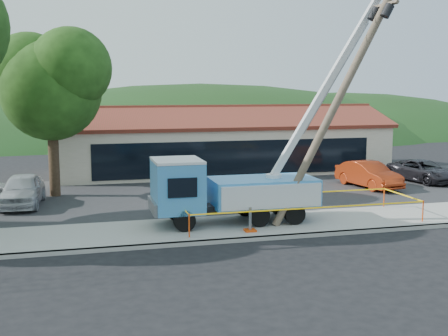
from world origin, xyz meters
TOP-DOWN VIEW (x-y plane):
  - ground at (0.00, 0.00)m, footprint 120.00×120.00m
  - curb at (0.00, 2.10)m, footprint 60.00×0.25m
  - sidewalk at (0.00, 4.00)m, footprint 60.00×4.00m
  - parking_lot at (0.00, 12.00)m, footprint 60.00×12.00m
  - strip_mall at (4.00, 19.98)m, footprint 22.50×8.53m
  - tree_lot at (-7.00, 13.00)m, footprint 6.30×5.60m
  - hill_west at (-15.00, 55.00)m, footprint 78.40×56.00m
  - hill_center at (10.00, 55.00)m, footprint 89.60×64.00m
  - hill_east at (30.00, 55.00)m, footprint 72.80×52.00m
  - utility_truck at (0.50, 4.63)m, footprint 10.43×3.76m
  - leaning_pole at (4.94, 3.62)m, footprint 5.40×1.89m
  - caution_tape at (3.39, 4.26)m, footprint 10.23×3.22m
  - car_silver at (-8.45, 10.73)m, footprint 2.12×4.68m
  - car_red at (10.55, 11.12)m, footprint 2.31×4.74m
  - car_dark at (14.79, 12.08)m, footprint 3.05×5.11m

SIDE VIEW (x-z plane):
  - ground at x=0.00m, z-range 0.00..0.00m
  - hill_west at x=-15.00m, z-range -14.00..14.00m
  - hill_center at x=10.00m, z-range -16.00..16.00m
  - hill_east at x=30.00m, z-range -13.00..13.00m
  - car_silver at x=-8.45m, z-range -0.78..0.78m
  - car_red at x=10.55m, z-range -0.75..0.75m
  - car_dark at x=14.79m, z-range -0.66..0.66m
  - parking_lot at x=0.00m, z-range 0.00..0.10m
  - curb at x=0.00m, z-range 0.00..0.15m
  - sidewalk at x=0.00m, z-range 0.00..0.15m
  - caution_tape at x=3.39m, z-range 0.38..1.31m
  - utility_truck at x=0.50m, z-range -3.33..6.75m
  - strip_mall at x=4.00m, z-range -0.46..4.22m
  - leaning_pole at x=4.94m, z-range 0.56..10.55m
  - tree_lot at x=-7.00m, z-range 1.74..10.68m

